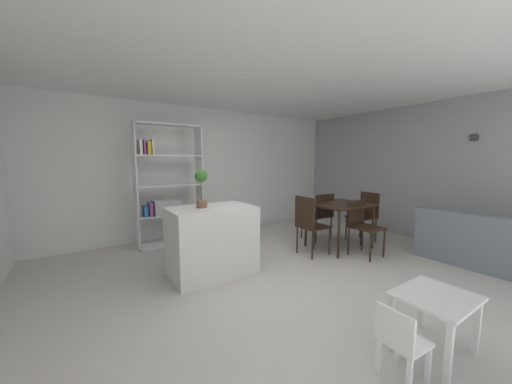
{
  "coord_description": "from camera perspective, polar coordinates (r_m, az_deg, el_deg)",
  "views": [
    {
      "loc": [
        -1.95,
        -2.52,
        1.51
      ],
      "look_at": [
        0.07,
        0.53,
        1.08
      ],
      "focal_mm": 18.74,
      "sensor_mm": 36.0,
      "label": 1
    }
  ],
  "objects": [
    {
      "name": "dining_chair_window_side",
      "position": [
        5.44,
        22.27,
        -4.03
      ],
      "size": [
        0.48,
        0.45,
        0.92
      ],
      "rotation": [
        0.0,
        0.0,
        -1.67
      ],
      "color": "black",
      "rests_on": "ground_plane"
    },
    {
      "name": "dining_table",
      "position": [
        4.85,
        17.43,
        -3.36
      ],
      "size": [
        1.01,
        0.84,
        0.78
      ],
      "color": "black",
      "rests_on": "ground_plane"
    },
    {
      "name": "open_bookshelf",
      "position": [
        5.03,
        -18.76,
        0.59
      ],
      "size": [
        1.15,
        0.34,
        2.15
      ],
      "color": "white",
      "rests_on": "ground_plane"
    },
    {
      "name": "dining_chair_island_side",
      "position": [
        4.34,
        11.25,
        -6.11
      ],
      "size": [
        0.44,
        0.42,
        0.95
      ],
      "rotation": [
        0.0,
        0.0,
        1.55
      ],
      "color": "black",
      "rests_on": "ground_plane"
    },
    {
      "name": "kitchen_island",
      "position": [
        3.66,
        -9.35,
        -10.18
      ],
      "size": [
        1.09,
        0.68,
        0.9
      ],
      "primitive_type": "cube",
      "color": "white",
      "rests_on": "ground_plane"
    },
    {
      "name": "sofa",
      "position": [
        5.1,
        42.11,
        -9.06
      ],
      "size": [
        0.87,
        1.85,
        0.77
      ],
      "rotation": [
        0.0,
        0.0,
        1.57
      ],
      "color": "slate",
      "rests_on": "ground_plane"
    },
    {
      "name": "dining_chair_near",
      "position": [
        4.62,
        21.64,
        -6.06
      ],
      "size": [
        0.43,
        0.45,
        0.87
      ],
      "rotation": [
        0.0,
        0.0,
        0.01
      ],
      "color": "black",
      "rests_on": "ground_plane"
    },
    {
      "name": "ground_plane",
      "position": [
        3.52,
        4.03,
        -18.67
      ],
      "size": [
        9.64,
        9.64,
        0.0
      ],
      "primitive_type": "plane",
      "color": "beige"
    },
    {
      "name": "potted_plant_on_island",
      "position": [
        3.51,
        -11.62,
        1.62
      ],
      "size": [
        0.16,
        0.16,
        0.49
      ],
      "color": "brown",
      "rests_on": "kitchen_island"
    },
    {
      "name": "right_partition_gray",
      "position": [
        5.98,
        31.62,
        3.57
      ],
      "size": [
        0.06,
        5.56,
        2.57
      ],
      "primitive_type": "cube",
      "color": "#9E9EA3",
      "rests_on": "ground_plane"
    },
    {
      "name": "child_table",
      "position": [
        2.64,
        33.85,
        -19.41
      ],
      "size": [
        0.58,
        0.48,
        0.48
      ],
      "color": "silver",
      "rests_on": "ground_plane"
    },
    {
      "name": "child_chair_left",
      "position": [
        2.3,
        28.37,
        -26.07
      ],
      "size": [
        0.29,
        0.29,
        0.53
      ],
      "rotation": [
        0.0,
        0.0,
        1.51
      ],
      "color": "white",
      "rests_on": "ground_plane"
    },
    {
      "name": "ceiling_slab",
      "position": [
        3.37,
        4.43,
        25.64
      ],
      "size": [
        7.0,
        5.56,
        0.06
      ],
      "color": "white",
      "rests_on": "ground_plane"
    },
    {
      "name": "wall_sconce_back",
      "position": [
        5.62,
        39.29,
        9.0
      ],
      "size": [
        0.09,
        0.09,
        0.09
      ],
      "color": "#333338",
      "rests_on": "ground_plane"
    },
    {
      "name": "dining_chair_far",
      "position": [
        5.15,
        13.54,
        -4.27
      ],
      "size": [
        0.46,
        0.47,
        0.9
      ],
      "rotation": [
        0.0,
        0.0,
        3.1
      ],
      "color": "black",
      "rests_on": "ground_plane"
    },
    {
      "name": "back_partition",
      "position": [
        5.62,
        -13.22,
        4.24
      ],
      "size": [
        7.0,
        0.06,
        2.57
      ],
      "primitive_type": "cube",
      "color": "white",
      "rests_on": "ground_plane"
    }
  ]
}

